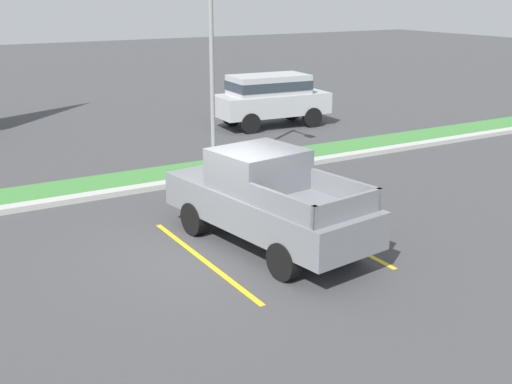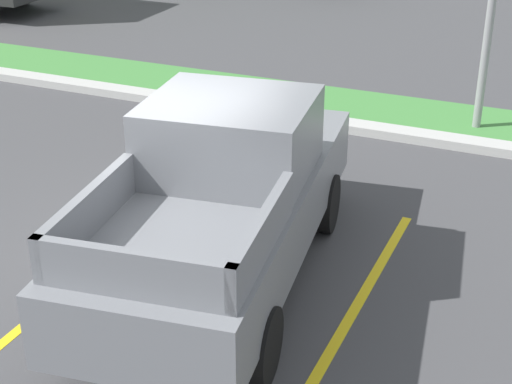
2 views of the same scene
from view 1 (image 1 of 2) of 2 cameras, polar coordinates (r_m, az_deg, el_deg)
The scene contains 8 objects.
ground_plane at distance 13.98m, azimuth -2.96°, elevation -5.18°, with size 120.00×120.00×0.00m, color #424244.
parking_line_near at distance 13.57m, azimuth -4.67°, elevation -5.91°, with size 0.12×4.80×0.01m, color yellow.
parking_line_far at distance 15.07m, azimuth 5.99°, elevation -3.53°, with size 0.12×4.80×0.01m, color yellow.
curb_strip at distance 18.28m, azimuth -10.29°, elevation 0.28°, with size 56.00×0.40×0.15m, color #B2B2AD.
grass_median at distance 19.29m, azimuth -11.44°, elevation 0.97°, with size 56.00×1.80×0.06m, color #42843D.
pickup_truck_main at distance 13.94m, azimuth 0.84°, elevation -0.66°, with size 2.60×5.44×2.10m.
suv_distant at distance 26.52m, azimuth 1.29°, elevation 8.39°, with size 4.72×2.21×2.10m.
street_light at distance 19.36m, azimuth -3.74°, elevation 13.66°, with size 0.24×1.49×7.14m.
Camera 1 is at (-5.95, -11.47, 5.33)m, focal length 45.65 mm.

